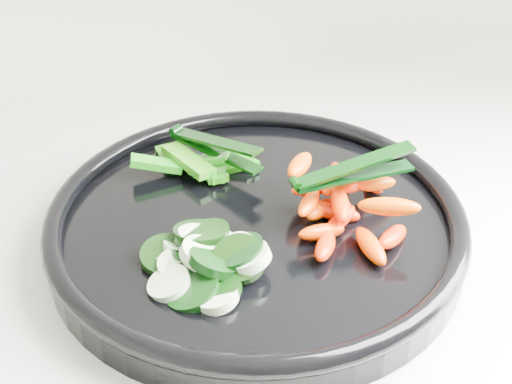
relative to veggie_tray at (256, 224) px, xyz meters
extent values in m
cylinder|color=black|center=(0.00, 0.00, -0.01)|extent=(0.46, 0.46, 0.02)
torus|color=black|center=(0.00, 0.00, 0.01)|extent=(0.46, 0.46, 0.02)
cylinder|color=black|center=(-0.07, -0.08, 0.01)|extent=(0.06, 0.06, 0.03)
cylinder|color=beige|center=(-0.09, -0.07, 0.01)|extent=(0.05, 0.05, 0.02)
cylinder|color=black|center=(-0.06, -0.04, 0.01)|extent=(0.05, 0.06, 0.03)
cylinder|color=#DEF1C0|center=(-0.07, -0.03, 0.01)|extent=(0.04, 0.04, 0.02)
cylinder|color=black|center=(-0.06, -0.08, 0.01)|extent=(0.07, 0.07, 0.02)
cylinder|color=beige|center=(-0.06, -0.09, 0.01)|extent=(0.05, 0.05, 0.02)
cylinder|color=black|center=(-0.05, -0.02, 0.01)|extent=(0.04, 0.05, 0.02)
cylinder|color=beige|center=(-0.04, -0.03, 0.01)|extent=(0.04, 0.04, 0.02)
cylinder|color=black|center=(-0.08, -0.03, 0.01)|extent=(0.04, 0.04, 0.01)
cylinder|color=beige|center=(-0.08, -0.04, 0.01)|extent=(0.05, 0.05, 0.02)
cylinder|color=black|center=(-0.09, -0.03, 0.01)|extent=(0.05, 0.05, 0.02)
cylinder|color=beige|center=(-0.08, -0.05, 0.01)|extent=(0.04, 0.04, 0.02)
cylinder|color=black|center=(-0.08, -0.03, 0.01)|extent=(0.06, 0.06, 0.03)
cylinder|color=beige|center=(-0.08, -0.03, 0.01)|extent=(0.04, 0.04, 0.02)
cylinder|color=black|center=(-0.03, -0.06, 0.02)|extent=(0.06, 0.06, 0.03)
cylinder|color=#E0F9C7|center=(-0.03, -0.07, 0.02)|extent=(0.05, 0.05, 0.03)
cylinder|color=black|center=(-0.06, -0.02, 0.02)|extent=(0.06, 0.06, 0.02)
cylinder|color=beige|center=(-0.06, -0.03, 0.02)|extent=(0.05, 0.05, 0.02)
cylinder|color=black|center=(-0.05, -0.06, 0.02)|extent=(0.04, 0.05, 0.03)
cylinder|color=beige|center=(-0.06, -0.05, 0.02)|extent=(0.05, 0.05, 0.03)
cylinder|color=black|center=(-0.03, -0.07, 0.02)|extent=(0.05, 0.05, 0.03)
cylinder|color=#D2EEBE|center=(-0.03, -0.05, 0.02)|extent=(0.03, 0.03, 0.02)
ellipsoid|color=red|center=(0.07, -0.03, 0.01)|extent=(0.04, 0.03, 0.02)
ellipsoid|color=#DA3F00|center=(0.05, -0.04, 0.01)|extent=(0.05, 0.02, 0.02)
ellipsoid|color=#EC5200|center=(0.08, -0.07, 0.01)|extent=(0.02, 0.05, 0.02)
ellipsoid|color=#FB3400|center=(0.08, -0.01, 0.01)|extent=(0.02, 0.04, 0.03)
ellipsoid|color=#F71100|center=(0.10, -0.07, 0.01)|extent=(0.05, 0.04, 0.03)
ellipsoid|color=#FC5A00|center=(0.06, -0.01, 0.01)|extent=(0.04, 0.04, 0.02)
ellipsoid|color=#EF1A00|center=(0.04, -0.06, 0.01)|extent=(0.04, 0.04, 0.02)
ellipsoid|color=red|center=(0.07, -0.02, 0.01)|extent=(0.05, 0.04, 0.03)
ellipsoid|color=#FF3800|center=(0.12, 0.02, 0.01)|extent=(0.03, 0.05, 0.03)
ellipsoid|color=#FF4200|center=(0.09, 0.03, 0.01)|extent=(0.02, 0.05, 0.02)
ellipsoid|color=#E43500|center=(0.04, -0.02, 0.03)|extent=(0.04, 0.04, 0.02)
ellipsoid|color=#FF2200|center=(0.10, 0.00, 0.03)|extent=(0.06, 0.05, 0.03)
ellipsoid|color=#FF4800|center=(0.07, 0.00, 0.03)|extent=(0.04, 0.04, 0.02)
ellipsoid|color=#FD4800|center=(0.07, -0.03, 0.03)|extent=(0.03, 0.05, 0.02)
ellipsoid|color=#FF3F00|center=(0.05, 0.00, 0.03)|extent=(0.05, 0.02, 0.02)
ellipsoid|color=#DD5300|center=(0.11, -0.01, 0.03)|extent=(0.05, 0.02, 0.02)
ellipsoid|color=#FF1C00|center=(0.08, -0.01, 0.04)|extent=(0.04, 0.03, 0.02)
ellipsoid|color=#EE4D00|center=(0.05, 0.02, 0.04)|extent=(0.04, 0.05, 0.02)
ellipsoid|color=#EB5900|center=(0.10, -0.06, 0.04)|extent=(0.06, 0.04, 0.02)
cube|color=#18750B|center=(-0.02, 0.08, 0.01)|extent=(0.03, 0.05, 0.02)
cube|color=#0A6B0A|center=(-0.01, 0.10, 0.01)|extent=(0.05, 0.03, 0.02)
cube|color=#0E6A0A|center=(0.01, 0.10, 0.01)|extent=(0.03, 0.05, 0.02)
cube|color=#23690A|center=(-0.02, 0.08, 0.01)|extent=(0.03, 0.05, 0.01)
cube|color=#106309|center=(-0.01, 0.09, 0.01)|extent=(0.07, 0.03, 0.02)
cube|color=#226509|center=(-0.06, 0.12, 0.01)|extent=(0.02, 0.04, 0.01)
cube|color=#0A6C10|center=(-0.03, 0.10, 0.01)|extent=(0.03, 0.07, 0.03)
cube|color=#09650F|center=(-0.02, 0.09, 0.02)|extent=(0.05, 0.04, 0.02)
cube|color=#10710A|center=(-0.07, 0.10, 0.02)|extent=(0.05, 0.03, 0.02)
cube|color=#1F740B|center=(-0.04, 0.09, 0.02)|extent=(0.04, 0.07, 0.01)
cylinder|color=black|center=(0.03, -0.02, 0.05)|extent=(0.01, 0.01, 0.01)
cube|color=black|center=(0.08, -0.02, 0.05)|extent=(0.11, 0.02, 0.00)
cube|color=black|center=(0.08, -0.02, 0.06)|extent=(0.11, 0.02, 0.02)
cylinder|color=black|center=(-0.04, 0.14, 0.03)|extent=(0.01, 0.01, 0.01)
cube|color=black|center=(-0.01, 0.09, 0.02)|extent=(0.07, 0.10, 0.00)
cube|color=black|center=(-0.01, 0.09, 0.04)|extent=(0.07, 0.10, 0.02)
camera|label=1|loc=(-0.14, -0.49, 0.38)|focal=50.00mm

